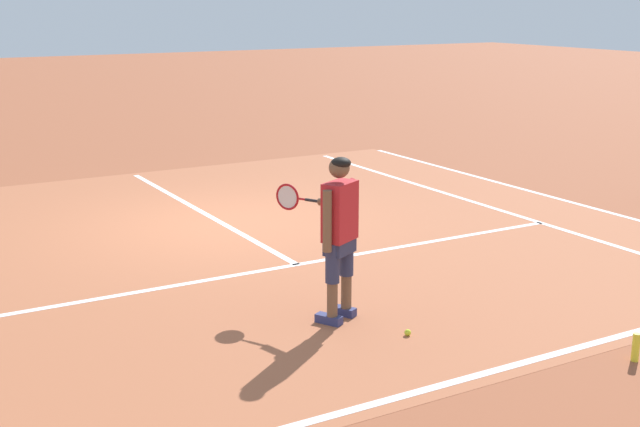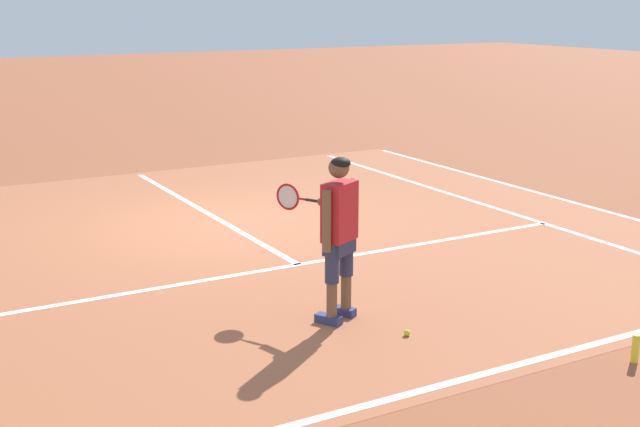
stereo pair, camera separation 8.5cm
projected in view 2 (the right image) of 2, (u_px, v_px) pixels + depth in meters
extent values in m
plane|color=#9E5133|center=(225.00, 223.00, 12.55)|extent=(80.00, 80.00, 0.00)
cube|color=#B2603D|center=(251.00, 238.00, 11.76)|extent=(10.98, 10.42, 0.00)
cube|color=white|center=(489.00, 373.00, 7.53)|extent=(10.98, 0.10, 0.01)
cube|color=white|center=(298.00, 265.00, 10.59)|extent=(8.23, 0.10, 0.01)
cube|color=white|center=(203.00, 211.00, 13.30)|extent=(0.10, 6.40, 0.01)
cube|color=white|center=(483.00, 204.00, 13.72)|extent=(0.10, 10.02, 0.01)
cube|color=white|center=(546.00, 195.00, 14.37)|extent=(0.10, 10.02, 0.01)
cube|color=navy|center=(328.00, 319.00, 8.67)|extent=(0.23, 0.30, 0.09)
cube|color=navy|center=(343.00, 311.00, 8.89)|extent=(0.23, 0.30, 0.09)
cylinder|color=brown|center=(332.00, 299.00, 8.59)|extent=(0.11, 0.11, 0.36)
cylinder|color=#2D3351|center=(332.00, 263.00, 8.50)|extent=(0.14, 0.14, 0.41)
cylinder|color=brown|center=(346.00, 292.00, 8.82)|extent=(0.11, 0.11, 0.36)
cylinder|color=#2D3351|center=(346.00, 256.00, 8.72)|extent=(0.14, 0.14, 0.41)
cube|color=#2D3351|center=(339.00, 244.00, 8.57)|extent=(0.39, 0.34, 0.20)
cube|color=red|center=(340.00, 211.00, 8.49)|extent=(0.44, 0.37, 0.60)
cylinder|color=brown|center=(327.00, 221.00, 8.30)|extent=(0.09, 0.09, 0.62)
cylinder|color=red|center=(346.00, 191.00, 8.71)|extent=(0.20, 0.27, 0.29)
cylinder|color=brown|center=(330.00, 201.00, 8.89)|extent=(0.21, 0.29, 0.14)
sphere|color=brown|center=(339.00, 168.00, 8.38)|extent=(0.21, 0.21, 0.21)
ellipsoid|color=black|center=(341.00, 163.00, 8.36)|extent=(0.27, 0.27, 0.12)
cylinder|color=#232326|center=(314.00, 201.00, 9.02)|extent=(0.12, 0.19, 0.03)
cylinder|color=red|center=(302.00, 199.00, 9.10)|extent=(0.07, 0.10, 0.02)
torus|color=red|center=(288.00, 197.00, 9.20)|extent=(0.16, 0.27, 0.30)
cylinder|color=silver|center=(288.00, 197.00, 9.20)|extent=(0.12, 0.22, 0.25)
sphere|color=#CCE02D|center=(407.00, 333.00, 8.35)|extent=(0.07, 0.07, 0.07)
cylinder|color=yellow|center=(635.00, 349.00, 7.72)|extent=(0.07, 0.07, 0.27)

